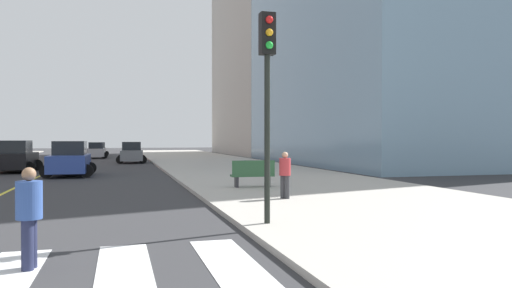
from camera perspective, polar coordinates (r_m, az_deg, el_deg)
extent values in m
cube|color=#B2ADA3|center=(25.62, 2.16, -4.06)|extent=(10.00, 120.00, 0.15)
cube|color=silver|center=(8.77, -27.22, -13.82)|extent=(0.90, 4.00, 0.01)
cube|color=silver|center=(8.60, -15.02, -14.06)|extent=(0.90, 4.00, 0.01)
cube|color=silver|center=(8.80, -2.87, -13.70)|extent=(0.90, 4.00, 0.01)
cube|color=yellow|center=(44.59, -21.26, -2.17)|extent=(0.16, 80.00, 0.01)
cube|color=#B2ADA3|center=(69.43, 4.15, 10.37)|extent=(18.00, 24.00, 27.76)
cylinder|color=black|center=(42.01, -27.55, -1.91)|extent=(0.70, 0.23, 0.70)
cube|color=slate|center=(44.84, -14.24, -1.27)|extent=(1.98, 4.21, 0.89)
cube|color=#1E2328|center=(45.07, -14.24, -0.24)|extent=(1.64, 2.12, 0.75)
cylinder|color=black|center=(43.58, -15.50, -1.78)|extent=(0.68, 0.23, 0.67)
cylinder|color=black|center=(43.57, -12.97, -1.77)|extent=(0.68, 0.23, 0.67)
cylinder|color=black|center=(46.15, -15.43, -1.64)|extent=(0.68, 0.23, 0.67)
cylinder|color=black|center=(46.15, -13.04, -1.64)|extent=(0.68, 0.23, 0.67)
cube|color=black|center=(35.38, -26.11, -1.72)|extent=(2.14, 4.60, 0.98)
cube|color=#1E2328|center=(35.09, -26.20, -0.30)|extent=(1.78, 2.31, 0.83)
cylinder|color=black|center=(36.60, -24.04, -2.23)|extent=(0.74, 0.25, 0.74)
cylinder|color=black|center=(37.00, -27.27, -2.21)|extent=(0.74, 0.25, 0.74)
cylinder|color=black|center=(33.81, -24.82, -2.47)|extent=(0.74, 0.25, 0.74)
cube|color=#B7B7BC|center=(56.10, -18.06, -0.94)|extent=(1.82, 3.92, 0.83)
cube|color=#1E2328|center=(56.31, -18.06, -0.17)|extent=(1.51, 1.97, 0.71)
cylinder|color=black|center=(54.93, -19.03, -1.31)|extent=(0.63, 0.21, 0.63)
cylinder|color=black|center=(54.88, -17.16, -1.31)|extent=(0.63, 0.21, 0.63)
cylinder|color=black|center=(57.34, -18.92, -1.23)|extent=(0.63, 0.21, 0.63)
cylinder|color=black|center=(57.29, -17.12, -1.22)|extent=(0.63, 0.21, 0.63)
cube|color=silver|center=(62.95, -17.77, -0.78)|extent=(1.72, 3.78, 0.81)
cube|color=#1E2328|center=(63.16, -17.77, -0.12)|extent=(1.44, 1.89, 0.68)
cylinder|color=black|center=(61.82, -18.62, -1.10)|extent=(0.61, 0.20, 0.61)
cylinder|color=black|center=(61.76, -17.00, -1.10)|extent=(0.61, 0.20, 0.61)
cylinder|color=black|center=(64.16, -18.51, -1.04)|extent=(0.61, 0.20, 0.61)
cylinder|color=black|center=(64.10, -16.96, -1.03)|extent=(0.61, 0.20, 0.61)
cube|color=#2D479E|center=(30.40, -20.80, -2.10)|extent=(2.10, 4.55, 0.97)
cube|color=#1E2328|center=(30.64, -20.76, -0.44)|extent=(1.75, 2.28, 0.82)
cylinder|color=black|center=(29.16, -23.13, -2.96)|extent=(0.74, 0.25, 0.73)
cylinder|color=black|center=(28.93, -19.03, -2.97)|extent=(0.74, 0.25, 0.73)
cylinder|color=black|center=(31.93, -22.40, -2.65)|extent=(0.74, 0.25, 0.73)
cylinder|color=black|center=(31.72, -18.66, -2.65)|extent=(0.74, 0.25, 0.73)
cylinder|color=black|center=(11.77, 1.31, 0.56)|extent=(0.14, 0.14, 4.03)
cube|color=black|center=(12.03, 1.31, 12.64)|extent=(0.36, 0.28, 1.00)
sphere|color=red|center=(11.93, 1.56, 14.22)|extent=(0.18, 0.18, 0.18)
sphere|color=orange|center=(11.87, 1.56, 12.81)|extent=(0.18, 0.18, 0.18)
sphere|color=green|center=(11.81, 1.56, 11.38)|extent=(0.18, 0.18, 0.18)
cube|color=#33603D|center=(20.58, -0.43, -3.67)|extent=(1.82, 0.64, 0.08)
cube|color=#33603D|center=(20.33, -0.28, -2.76)|extent=(1.80, 0.14, 0.60)
cube|color=#2D2D33|center=(20.47, -2.28, -4.42)|extent=(0.12, 0.48, 0.44)
cube|color=#2D2D33|center=(20.76, 1.39, -4.35)|extent=(0.12, 0.48, 0.44)
cylinder|color=#232847|center=(9.25, -24.62, -10.41)|extent=(0.19, 0.19, 0.84)
cylinder|color=#232847|center=(9.09, -24.97, -10.61)|extent=(0.19, 0.19, 0.84)
cylinder|color=#335199|center=(9.06, -24.82, -5.92)|extent=(0.42, 0.42, 0.63)
sphere|color=#936B4C|center=(9.02, -24.83, -3.19)|extent=(0.23, 0.23, 0.23)
cylinder|color=#38383D|center=(16.74, 3.15, -4.98)|extent=(0.18, 0.18, 0.78)
cylinder|color=#38383D|center=(16.65, 3.60, -5.01)|extent=(0.18, 0.18, 0.78)
cylinder|color=#B23338|center=(16.64, 3.37, -2.65)|extent=(0.39, 0.39, 0.59)
sphere|color=tan|center=(16.62, 3.38, -1.28)|extent=(0.21, 0.21, 0.21)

